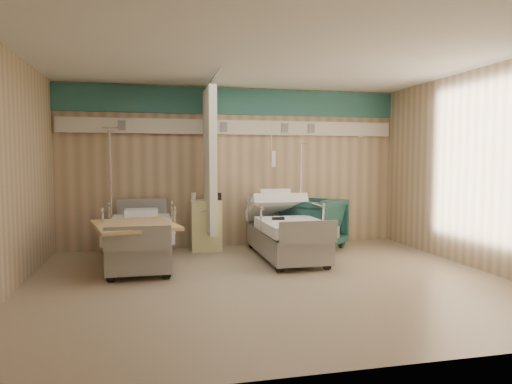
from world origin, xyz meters
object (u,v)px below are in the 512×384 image
(bed_right, at_px, (286,238))
(bedside_cabinet, at_px, (206,225))
(visitor_armchair, at_px, (312,224))
(iv_stand_left, at_px, (112,228))
(iv_stand_right, at_px, (300,226))
(bed_left, at_px, (141,243))

(bed_right, bearing_deg, bedside_cabinet, 141.95)
(visitor_armchair, distance_m, iv_stand_left, 3.35)
(visitor_armchair, bearing_deg, iv_stand_left, -48.67)
(bed_right, distance_m, visitor_armchair, 0.89)
(visitor_armchair, distance_m, iv_stand_right, 0.26)
(bedside_cabinet, relative_size, iv_stand_right, 0.46)
(bed_right, relative_size, bedside_cabinet, 2.54)
(bed_left, height_order, visitor_armchair, visitor_armchair)
(iv_stand_left, bearing_deg, bed_left, -63.15)
(bedside_cabinet, relative_size, iv_stand_left, 0.41)
(bed_right, bearing_deg, iv_stand_right, 57.94)
(bed_right, distance_m, bedside_cabinet, 1.46)
(bed_right, xyz_separation_m, bed_left, (-2.20, 0.00, 0.00))
(bed_left, bearing_deg, bedside_cabinet, 40.60)
(bed_left, distance_m, iv_stand_left, 1.07)
(iv_stand_left, bearing_deg, iv_stand_right, -2.70)
(bed_right, xyz_separation_m, iv_stand_left, (-2.68, 0.95, 0.11))
(iv_stand_right, xyz_separation_m, iv_stand_left, (-3.18, 0.15, 0.05))
(bed_right, relative_size, bed_left, 1.00)
(bed_right, height_order, bed_left, same)
(bed_right, bearing_deg, bed_left, 180.00)
(bed_left, distance_m, iv_stand_right, 2.82)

